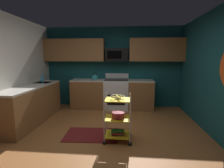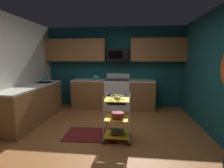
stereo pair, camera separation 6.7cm
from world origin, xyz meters
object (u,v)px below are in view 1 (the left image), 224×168
kettle (95,77)px  oven_range (116,94)px  mixing_bowl_large (118,115)px  rolling_cart (118,118)px  microwave (117,55)px  fruit_bowl (118,97)px  book_stack (118,132)px  dish_soap_bottle (42,79)px

kettle → oven_range: bearing=0.3°
oven_range → mixing_bowl_large: size_ratio=4.37×
rolling_cart → kettle: 2.40m
microwave → fruit_bowl: (0.16, -2.28, -0.82)m
mixing_bowl_large → kettle: kettle is taller
microwave → book_stack: 2.75m
rolling_cart → dish_soap_bottle: (-2.20, 1.40, 0.57)m
kettle → fruit_bowl: bearing=-68.7°
oven_range → rolling_cart: oven_range is taller
oven_range → kettle: size_ratio=4.17×
microwave → rolling_cart: (0.16, -2.28, -1.25)m
oven_range → kettle: (-0.68, -0.00, 0.52)m
microwave → book_stack: size_ratio=2.79×
microwave → mixing_bowl_large: bearing=-85.7°
microwave → fruit_bowl: size_ratio=2.57×
oven_range → kettle: bearing=-179.7°
mixing_bowl_large → rolling_cart: bearing=180.0°
fruit_bowl → dish_soap_bottle: (-2.20, 1.40, 0.14)m
rolling_cart → oven_range: bearing=94.3°
rolling_cart → mixing_bowl_large: size_ratio=3.63×
microwave → mixing_bowl_large: (0.17, -2.28, -1.18)m
rolling_cart → kettle: kettle is taller
mixing_bowl_large → kettle: size_ratio=0.95×
microwave → book_stack: bearing=-85.9°
microwave → mixing_bowl_large: size_ratio=2.78×
book_stack → dish_soap_bottle: 2.74m
fruit_bowl → dish_soap_bottle: dish_soap_bottle is taller
rolling_cart → book_stack: rolling_cart is taller
fruit_bowl → mixing_bowl_large: bearing=-0.0°
kettle → dish_soap_bottle: bearing=-150.1°
oven_range → microwave: bearing=90.3°
oven_range → rolling_cart: bearing=-85.7°
microwave → oven_range: bearing=-89.7°
dish_soap_bottle → mixing_bowl_large: bearing=-32.3°
microwave → fruit_bowl: 2.43m
microwave → dish_soap_bottle: (-2.04, -0.89, -0.68)m
mixing_bowl_large → dish_soap_bottle: size_ratio=1.26×
mixing_bowl_large → oven_range: bearing=94.5°
fruit_bowl → rolling_cart: bearing=-7.1°
mixing_bowl_large → fruit_bowl: bearing=180.0°
microwave → mixing_bowl_large: 2.58m
microwave → dish_soap_bottle: bearing=-156.5°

